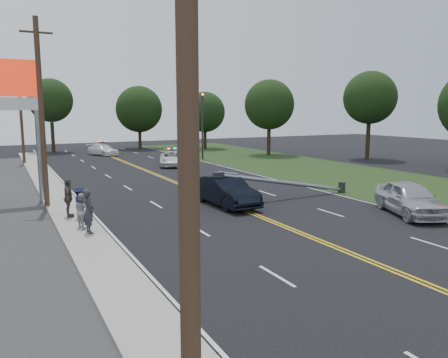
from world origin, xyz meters
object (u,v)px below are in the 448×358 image
bystander_b (82,210)px  bystander_c (80,203)px  pylon_sign (12,96)px  utility_pole_mid (41,113)px  traffic_signal (202,120)px  bystander_a (89,211)px  fallen_streetlight (292,183)px  emergency_b (103,150)px  bystander_d (68,198)px  utility_pole_far (21,112)px  crashed_sedan (226,191)px  waiting_sedan (410,198)px  emergency_a (172,159)px  utility_pole_near (188,125)px

bystander_b → bystander_c: size_ratio=1.01×
pylon_sign → utility_pole_mid: utility_pole_mid is taller
traffic_signal → bystander_b: (-16.56, -23.56, -3.31)m
bystander_a → fallen_streetlight: bearing=-86.5°
pylon_sign → bystander_b: bearing=-73.5°
emergency_b → bystander_d: bearing=-126.9°
bystander_b → bystander_c: (0.18, 1.79, -0.01)m
pylon_sign → utility_pole_far: bearing=86.3°
pylon_sign → crashed_sedan: size_ratio=1.61×
fallen_streetlight → crashed_sedan: 4.47m
waiting_sedan → bystander_d: 16.96m
traffic_signal → bystander_c: size_ratio=4.58×
utility_pole_mid → waiting_sedan: bearing=-32.1°
crashed_sedan → bystander_c: 7.80m
emergency_b → bystander_a: size_ratio=2.36×
emergency_a → emergency_b: 13.42m
utility_pole_mid → bystander_a: 7.76m
pylon_sign → bystander_a: pylon_sign is taller
utility_pole_near → emergency_a: 36.33m
bystander_d → bystander_b: bearing=-165.1°
traffic_signal → emergency_b: (-8.82, 8.75, -3.56)m
waiting_sedan → bystander_c: waiting_sedan is taller
pylon_sign → emergency_b: (9.98, 24.74, -5.35)m
traffic_signal → fallen_streetlight: bearing=-100.6°
utility_pole_far → waiting_sedan: bearing=-63.3°
fallen_streetlight → emergency_b: fallen_streetlight is taller
utility_pole_near → bystander_b: bearing=86.3°
traffic_signal → waiting_sedan: (-1.31, -28.13, -3.36)m
fallen_streetlight → emergency_a: (-0.96, 17.86, -0.24)m
waiting_sedan → emergency_b: (-7.51, 36.88, -0.20)m
utility_pole_far → bystander_d: 25.58m
utility_pole_near → bystander_b: 15.06m
utility_pole_near → utility_pole_mid: 20.00m
bystander_c → waiting_sedan: bearing=-105.4°
utility_pole_near → waiting_sedan: utility_pole_near is taller
fallen_streetlight → crashed_sedan: fallen_streetlight is taller
fallen_streetlight → bystander_c: (-12.27, 0.23, -0.03)m
pylon_sign → utility_pole_mid: (1.30, -2.00, -0.91)m
utility_pole_far → bystander_a: bearing=-87.9°
pylon_sign → bystander_a: 10.15m
traffic_signal → utility_pole_mid: size_ratio=0.70×
bystander_a → bystander_c: size_ratio=1.22×
bystander_d → utility_pole_near: bearing=-173.8°
utility_pole_near → utility_pole_far: bearing=90.0°
emergency_a → crashed_sedan: bearing=-81.6°
fallen_streetlight → waiting_sedan: (2.80, -6.14, -0.08)m
waiting_sedan → utility_pole_near: bearing=-125.2°
utility_pole_near → bystander_d: size_ratio=5.31×
utility_pole_near → crashed_sedan: (8.92, 16.05, -4.26)m
emergency_b → bystander_d: (-7.99, -29.99, 0.42)m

